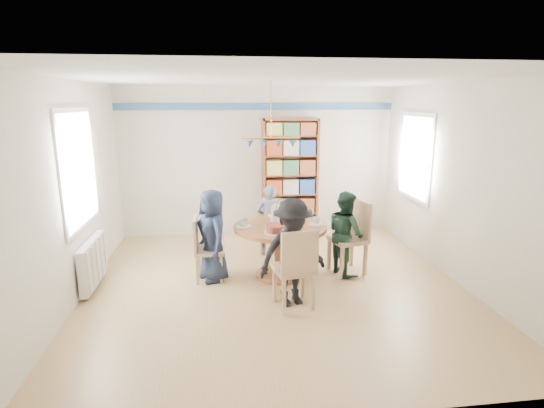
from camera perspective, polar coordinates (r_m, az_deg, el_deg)
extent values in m
plane|color=tan|center=(5.84, 0.50, -10.99)|extent=(5.00, 5.00, 0.00)
plane|color=white|center=(5.32, 0.56, 16.50)|extent=(5.00, 5.00, 0.00)
plane|color=silver|center=(7.87, -1.92, 5.68)|extent=(5.00, 0.00, 5.00)
plane|color=silver|center=(3.05, 6.87, -7.18)|extent=(5.00, 0.00, 5.00)
plane|color=silver|center=(5.66, -25.42, 1.27)|extent=(0.00, 5.00, 5.00)
plane|color=silver|center=(6.26, 23.86, 2.49)|extent=(0.00, 5.00, 5.00)
cube|color=#2E517E|center=(7.78, -1.96, 12.97)|extent=(5.00, 0.02, 0.12)
cube|color=white|center=(5.90, -24.64, 4.27)|extent=(0.03, 1.32, 1.52)
cube|color=white|center=(5.89, -24.46, 4.28)|extent=(0.01, 1.20, 1.40)
cube|color=white|center=(7.36, 18.76, 5.99)|extent=(0.03, 1.12, 1.42)
cube|color=white|center=(7.35, 18.62, 5.99)|extent=(0.01, 1.00, 1.30)
cylinder|color=gold|center=(5.81, -0.13, 12.55)|extent=(0.01, 0.01, 0.75)
cylinder|color=gold|center=(5.83, -0.12, 8.86)|extent=(0.80, 0.02, 0.02)
cone|color=#385E9D|center=(5.81, -3.09, 8.03)|extent=(0.11, 0.11, 0.10)
cone|color=#385E9D|center=(5.83, -1.11, 8.07)|extent=(0.11, 0.11, 0.10)
cone|color=#385E9D|center=(5.85, 0.86, 8.09)|extent=(0.11, 0.11, 0.10)
cone|color=#385E9D|center=(5.88, 2.81, 8.11)|extent=(0.11, 0.11, 0.10)
cube|color=silver|center=(6.18, -22.93, -7.20)|extent=(0.10, 1.00, 0.60)
cube|color=silver|center=(5.81, -23.39, -8.57)|extent=(0.02, 0.06, 0.56)
cube|color=silver|center=(5.98, -22.87, -7.87)|extent=(0.02, 0.06, 0.56)
cube|color=silver|center=(6.16, -22.39, -7.20)|extent=(0.02, 0.06, 0.56)
cube|color=silver|center=(6.35, -21.93, -6.57)|extent=(0.02, 0.06, 0.56)
cube|color=silver|center=(6.53, -21.50, -5.98)|extent=(0.02, 0.06, 0.56)
cylinder|color=#945430|center=(5.92, 1.11, -3.14)|extent=(1.30, 1.30, 0.05)
cylinder|color=#945430|center=(6.04, 1.09, -6.55)|extent=(0.16, 0.16, 0.70)
cylinder|color=#945430|center=(6.16, 1.08, -9.44)|extent=(0.70, 0.70, 0.04)
cube|color=tan|center=(5.97, -8.39, -6.20)|extent=(0.41, 0.41, 0.05)
cube|color=tan|center=(5.90, -10.21, -4.07)|extent=(0.05, 0.40, 0.47)
cube|color=tan|center=(5.89, -6.82, -8.74)|extent=(0.04, 0.04, 0.41)
cube|color=tan|center=(6.19, -6.74, -7.61)|extent=(0.04, 0.04, 0.41)
cube|color=tan|center=(5.91, -9.97, -8.77)|extent=(0.04, 0.04, 0.41)
cube|color=tan|center=(6.20, -9.73, -7.65)|extent=(0.04, 0.04, 0.41)
cube|color=tan|center=(6.22, 10.14, -4.72)|extent=(0.56, 0.56, 0.06)
cube|color=tan|center=(6.25, 11.91, -2.06)|extent=(0.15, 0.46, 0.56)
cube|color=tan|center=(6.37, 7.70, -6.67)|extent=(0.05, 0.05, 0.48)
cube|color=tan|center=(6.06, 9.39, -7.80)|extent=(0.05, 0.05, 0.48)
cube|color=tan|center=(6.55, 10.63, -6.21)|extent=(0.05, 0.05, 0.48)
cube|color=tan|center=(6.25, 12.43, -7.27)|extent=(0.05, 0.05, 0.48)
cube|color=tan|center=(6.95, -0.06, -3.29)|extent=(0.46, 0.46, 0.05)
cube|color=tan|center=(7.06, 0.06, -1.09)|extent=(0.38, 0.12, 0.46)
cube|color=tan|center=(6.88, -1.48, -5.35)|extent=(0.04, 0.04, 0.40)
cube|color=tan|center=(6.86, 1.12, -5.42)|extent=(0.04, 0.04, 0.40)
cube|color=tan|center=(7.18, -1.20, -4.54)|extent=(0.04, 0.04, 0.40)
cube|color=tan|center=(7.15, 1.30, -4.61)|extent=(0.04, 0.04, 0.40)
cube|color=tan|center=(5.14, 2.92, -8.75)|extent=(0.51, 0.51, 0.05)
cube|color=tan|center=(4.86, 3.76, -6.71)|extent=(0.45, 0.12, 0.53)
cube|color=tan|center=(5.45, 4.06, -10.27)|extent=(0.05, 0.05, 0.46)
cube|color=tan|center=(5.34, 0.37, -10.74)|extent=(0.05, 0.05, 0.46)
cube|color=tan|center=(5.14, 5.51, -11.80)|extent=(0.05, 0.05, 0.46)
cube|color=tan|center=(5.03, 1.61, -12.36)|extent=(0.05, 0.05, 0.46)
imported|color=#1B253C|center=(5.89, -7.97, -4.21)|extent=(0.61, 0.73, 1.29)
imported|color=#183125|center=(6.15, 9.83, -3.85)|extent=(0.60, 0.69, 1.21)
imported|color=gray|center=(6.81, -0.39, -2.20)|extent=(0.45, 0.32, 1.15)
imported|color=black|center=(5.13, 2.76, -6.57)|extent=(0.96, 0.72, 1.33)
cube|color=brown|center=(7.77, -1.15, 3.50)|extent=(0.04, 0.31, 2.15)
cube|color=brown|center=(7.93, 5.93, 3.64)|extent=(0.04, 0.31, 2.15)
cube|color=brown|center=(7.72, 2.51, 11.29)|extent=(1.02, 0.31, 0.04)
cube|color=brown|center=(8.08, 2.35, -3.72)|extent=(1.02, 0.31, 0.06)
cube|color=brown|center=(7.97, 2.26, 3.76)|extent=(1.02, 0.02, 2.15)
cube|color=brown|center=(7.97, 2.38, -1.12)|extent=(0.96, 0.29, 0.03)
cube|color=brown|center=(7.89, 2.40, 1.39)|extent=(0.96, 0.29, 0.03)
cube|color=brown|center=(7.82, 2.43, 3.95)|extent=(0.96, 0.29, 0.03)
cube|color=brown|center=(7.77, 2.46, 6.55)|extent=(0.96, 0.29, 0.03)
cube|color=brown|center=(7.74, 2.48, 9.18)|extent=(0.96, 0.29, 0.03)
cube|color=#A33F19|center=(7.97, 0.21, -2.72)|extent=(0.28, 0.22, 0.27)
cube|color=beige|center=(8.01, 2.39, -2.65)|extent=(0.28, 0.22, 0.27)
cube|color=navy|center=(8.07, 4.54, -2.56)|extent=(0.28, 0.22, 0.27)
cube|color=#CDC252|center=(7.87, 0.21, -0.21)|extent=(0.28, 0.22, 0.27)
cube|color=#3C6C43|center=(7.92, 2.41, -0.14)|extent=(0.28, 0.22, 0.27)
cube|color=brown|center=(7.97, 4.59, -0.08)|extent=(0.28, 0.22, 0.27)
cube|color=#A33F19|center=(7.80, 0.22, 2.34)|extent=(0.28, 0.22, 0.27)
cube|color=beige|center=(7.84, 2.44, 2.40)|extent=(0.28, 0.22, 0.27)
cube|color=navy|center=(7.90, 4.63, 2.44)|extent=(0.28, 0.22, 0.27)
cube|color=#CDC252|center=(7.74, 0.22, 4.94)|extent=(0.28, 0.22, 0.27)
cube|color=#3C6C43|center=(7.78, 2.47, 4.98)|extent=(0.28, 0.22, 0.27)
cube|color=brown|center=(7.84, 4.68, 5.01)|extent=(0.28, 0.22, 0.27)
cube|color=#A33F19|center=(7.69, 0.22, 7.58)|extent=(0.28, 0.22, 0.27)
cube|color=beige|center=(7.74, 2.49, 7.60)|extent=(0.28, 0.22, 0.27)
cube|color=navy|center=(7.79, 4.73, 7.61)|extent=(0.28, 0.22, 0.27)
cube|color=#CDC252|center=(7.66, 0.22, 10.08)|extent=(0.28, 0.22, 0.22)
cube|color=#3C6C43|center=(7.71, 2.52, 10.08)|extent=(0.28, 0.22, 0.22)
cube|color=brown|center=(7.77, 4.78, 10.08)|extent=(0.28, 0.22, 0.22)
cylinder|color=white|center=(5.95, 0.49, -1.52)|extent=(0.13, 0.13, 0.26)
sphere|color=white|center=(5.92, 0.49, -0.32)|extent=(0.10, 0.10, 0.10)
cylinder|color=silver|center=(6.02, 2.15, -1.16)|extent=(0.07, 0.07, 0.30)
cylinder|color=#385E9D|center=(5.98, 2.16, 0.32)|extent=(0.03, 0.03, 0.03)
cylinder|color=white|center=(6.20, 1.20, -2.07)|extent=(0.32, 0.32, 0.01)
cylinder|color=maroon|center=(6.19, 1.20, -1.58)|extent=(0.26, 0.26, 0.10)
cylinder|color=white|center=(5.60, 0.50, -3.81)|extent=(0.32, 0.32, 0.01)
cylinder|color=maroon|center=(5.58, 0.50, -3.28)|extent=(0.26, 0.26, 0.10)
cylinder|color=white|center=(5.86, -3.86, -3.04)|extent=(0.21, 0.21, 0.01)
imported|color=white|center=(5.85, -3.86, -2.60)|extent=(0.13, 0.13, 0.10)
cylinder|color=white|center=(6.01, 5.96, -2.68)|extent=(0.21, 0.21, 0.01)
imported|color=white|center=(5.99, 5.97, -2.27)|extent=(0.11, 0.11, 0.10)
cylinder|color=white|center=(6.40, 0.45, -1.58)|extent=(0.21, 0.21, 0.01)
imported|color=white|center=(6.39, 0.45, -1.18)|extent=(0.13, 0.13, 0.10)
cylinder|color=white|center=(5.43, 1.89, -4.38)|extent=(0.21, 0.21, 0.01)
imported|color=white|center=(5.42, 1.89, -3.93)|extent=(0.11, 0.11, 0.10)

